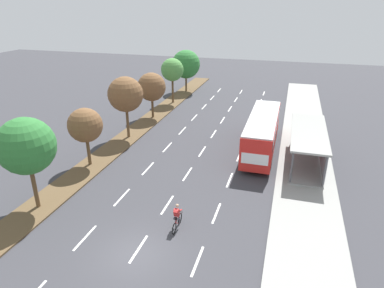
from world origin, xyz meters
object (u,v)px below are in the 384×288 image
object	(u,v)px
median_tree_fourth	(152,87)
median_tree_farthest	(186,64)
bus_shelter	(311,144)
median_tree_third	(126,94)
cyclist	(177,218)
bus	(262,130)
median_tree_fifth	(172,70)
median_tree_second	(85,125)
median_tree_nearest	(26,146)

from	to	relation	value
median_tree_fourth	median_tree_farthest	distance (m)	13.48
bus_shelter	median_tree_fourth	size ratio (longest dim) A/B	1.78
median_tree_third	bus_shelter	bearing A→B (deg)	-3.32
cyclist	median_tree_third	xyz separation A→B (m)	(-9.69, 12.96, 3.80)
bus	median_tree_farthest	xyz separation A→B (m)	(-13.52, 19.60, 2.15)
bus	median_tree_farthest	world-z (taller)	median_tree_farthest
cyclist	median_tree_farthest	distance (m)	34.75
median_tree_fifth	cyclist	bearing A→B (deg)	-70.08
bus	median_tree_fourth	xyz separation A→B (m)	(-13.52, 6.13, 1.72)
median_tree_second	median_tree_farthest	distance (m)	26.95
bus	median_tree_second	world-z (taller)	median_tree_second
cyclist	median_tree_fifth	world-z (taller)	median_tree_fifth
cyclist	median_tree_fifth	xyz separation A→B (m)	(-9.58, 26.44, 3.80)
cyclist	median_tree_nearest	size ratio (longest dim) A/B	0.29
median_tree_second	median_tree_third	world-z (taller)	median_tree_third
median_tree_fourth	median_tree_fifth	xyz separation A→B (m)	(0.20, 6.74, 0.80)
median_tree_third	median_tree_farthest	world-z (taller)	median_tree_farthest
bus_shelter	median_tree_third	bearing A→B (deg)	176.68
bus_shelter	cyclist	world-z (taller)	bus_shelter
median_tree_fourth	bus	bearing A→B (deg)	-24.38
median_tree_second	median_tree_farthest	xyz separation A→B (m)	(0.25, 26.95, 0.57)
median_tree_nearest	median_tree_third	world-z (taller)	median_tree_nearest
median_tree_third	bus	bearing A→B (deg)	2.59
median_tree_fourth	median_tree_third	bearing A→B (deg)	-89.22
bus	cyclist	xyz separation A→B (m)	(-3.75, -13.57, -1.28)
median_tree_second	median_tree_fifth	world-z (taller)	median_tree_fifth
median_tree_third	median_tree_farthest	bearing A→B (deg)	90.25
median_tree_nearest	median_tree_fifth	bearing A→B (deg)	89.44
median_tree_third	median_tree_nearest	bearing A→B (deg)	-90.68
cyclist	median_tree_fourth	xyz separation A→B (m)	(-9.78, 19.70, 3.00)
bus_shelter	median_tree_second	size ratio (longest dim) A/B	1.92
bus_shelter	cyclist	distance (m)	14.42
median_tree_fifth	median_tree_third	bearing A→B (deg)	-90.44
cyclist	median_tree_second	xyz separation A→B (m)	(-10.03, 6.23, 2.86)
bus_shelter	median_tree_nearest	size ratio (longest dim) A/B	1.51
bus_shelter	median_tree_fourth	distance (m)	19.51
cyclist	median_tree_fifth	size ratio (longest dim) A/B	0.30
median_tree_fourth	cyclist	bearing A→B (deg)	-63.60
median_tree_third	median_tree_fifth	world-z (taller)	median_tree_third
median_tree_second	median_tree_third	xyz separation A→B (m)	(0.34, 6.74, 0.94)
median_tree_second	median_tree_fifth	size ratio (longest dim) A/B	0.83
median_tree_fourth	median_tree_fifth	world-z (taller)	median_tree_fifth
median_tree_second	median_tree_fifth	bearing A→B (deg)	88.74
median_tree_nearest	median_tree_farthest	distance (m)	33.68
bus	median_tree_nearest	bearing A→B (deg)	-133.99
bus_shelter	median_tree_third	distance (m)	17.95
bus	median_tree_farthest	bearing A→B (deg)	124.60
cyclist	median_tree_third	world-z (taller)	median_tree_third
median_tree_third	cyclist	bearing A→B (deg)	-53.24
median_tree_second	median_tree_farthest	world-z (taller)	median_tree_farthest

